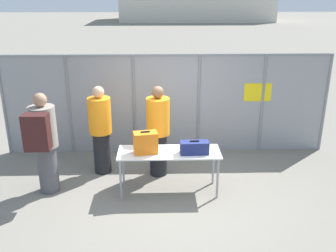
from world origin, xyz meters
TOP-DOWN VIEW (x-y plane):
  - ground_plane at (0.00, 0.00)m, footprint 120.00×120.00m
  - fence_section at (0.01, 1.93)m, footprint 7.13×0.07m
  - inspection_table at (-0.00, 0.11)m, footprint 1.81×0.65m
  - suitcase_orange at (-0.41, 0.07)m, footprint 0.45×0.31m
  - suitcase_navy at (0.44, 0.01)m, footprint 0.51×0.22m
  - traveler_hooded at (-2.18, 0.13)m, footprint 0.46×0.71m
  - security_worker_near at (-0.19, 0.80)m, footprint 0.45×0.45m
  - security_worker_far at (-1.31, 0.93)m, footprint 0.44×0.44m
  - utility_trailer at (1.27, 4.73)m, footprint 3.75×2.04m

SIDE VIEW (x-z plane):
  - ground_plane at x=0.00m, z-range 0.00..0.00m
  - utility_trailer at x=1.27m, z-range 0.05..0.79m
  - inspection_table at x=0.00m, z-range 0.32..1.11m
  - suitcase_navy at x=0.44m, z-range 0.78..1.02m
  - security_worker_far at x=-1.31m, z-range 0.03..1.81m
  - security_worker_near at x=-0.19m, z-range 0.03..1.83m
  - suitcase_orange at x=-0.41m, z-range 0.78..1.18m
  - traveler_hooded at x=-2.18m, z-range 0.09..1.94m
  - fence_section at x=0.01m, z-range 0.05..2.26m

